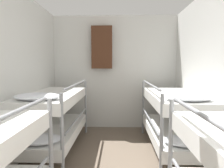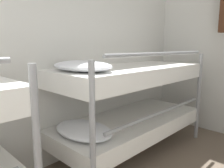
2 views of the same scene
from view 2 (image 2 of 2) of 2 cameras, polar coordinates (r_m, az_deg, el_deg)
name	(u,v)px [view 2 (image 2 of 2)]	position (r m, az deg, el deg)	size (l,w,h in m)	color
bunk_stack_left_far	(128,100)	(2.33, 4.13, -4.07)	(0.78, 1.79, 1.11)	gray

